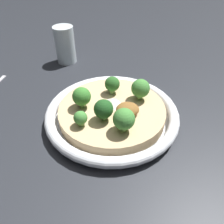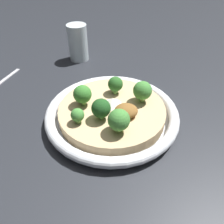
{
  "view_description": "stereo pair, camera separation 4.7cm",
  "coord_description": "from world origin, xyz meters",
  "px_view_note": "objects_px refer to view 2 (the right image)",
  "views": [
    {
      "loc": [
        0.04,
        0.36,
        0.33
      ],
      "look_at": [
        0.0,
        0.0,
        0.02
      ],
      "focal_mm": 35.0,
      "sensor_mm": 36.0,
      "label": 1
    },
    {
      "loc": [
        -0.01,
        0.36,
        0.33
      ],
      "look_at": [
        0.0,
        0.0,
        0.02
      ],
      "focal_mm": 35.0,
      "sensor_mm": 36.0,
      "label": 2
    }
  ],
  "objects_px": {
    "broccoli_right": "(82,94)",
    "broccoli_back_right": "(78,115)",
    "broccoli_back": "(101,108)",
    "risotto_bowl": "(112,113)",
    "drinking_glass": "(78,43)",
    "broccoli_left": "(142,91)",
    "broccoli_front_left": "(115,84)",
    "broccoli_back_left": "(119,120)"
  },
  "relations": [
    {
      "from": "risotto_bowl",
      "to": "broccoli_left",
      "type": "bearing_deg",
      "value": -160.32
    },
    {
      "from": "risotto_bowl",
      "to": "drinking_glass",
      "type": "distance_m",
      "value": 0.32
    },
    {
      "from": "broccoli_back_left",
      "to": "broccoli_back_right",
      "type": "relative_size",
      "value": 1.54
    },
    {
      "from": "broccoli_right",
      "to": "broccoli_back_right",
      "type": "height_order",
      "value": "broccoli_right"
    },
    {
      "from": "drinking_glass",
      "to": "broccoli_front_left",
      "type": "bearing_deg",
      "value": 116.43
    },
    {
      "from": "risotto_bowl",
      "to": "broccoli_back",
      "type": "bearing_deg",
      "value": 60.72
    },
    {
      "from": "broccoli_back_right",
      "to": "broccoli_back_left",
      "type": "bearing_deg",
      "value": 163.39
    },
    {
      "from": "broccoli_back",
      "to": "drinking_glass",
      "type": "height_order",
      "value": "drinking_glass"
    },
    {
      "from": "broccoli_right",
      "to": "drinking_glass",
      "type": "relative_size",
      "value": 0.42
    },
    {
      "from": "risotto_bowl",
      "to": "broccoli_back",
      "type": "height_order",
      "value": "broccoli_back"
    },
    {
      "from": "broccoli_back",
      "to": "broccoli_back_right",
      "type": "xyz_separation_m",
      "value": [
        0.04,
        0.01,
        -0.01
      ]
    },
    {
      "from": "risotto_bowl",
      "to": "broccoli_back_right",
      "type": "xyz_separation_m",
      "value": [
        0.07,
        0.05,
        0.03
      ]
    },
    {
      "from": "broccoli_back_right",
      "to": "broccoli_right",
      "type": "bearing_deg",
      "value": -93.15
    },
    {
      "from": "broccoli_left",
      "to": "broccoli_front_left",
      "type": "distance_m",
      "value": 0.07
    },
    {
      "from": "broccoli_back",
      "to": "broccoli_back_left",
      "type": "height_order",
      "value": "broccoli_back_left"
    },
    {
      "from": "risotto_bowl",
      "to": "broccoli_back_left",
      "type": "bearing_deg",
      "value": 100.99
    },
    {
      "from": "risotto_bowl",
      "to": "broccoli_right",
      "type": "distance_m",
      "value": 0.08
    },
    {
      "from": "risotto_bowl",
      "to": "broccoli_back",
      "type": "distance_m",
      "value": 0.06
    },
    {
      "from": "broccoli_right",
      "to": "broccoli_back",
      "type": "bearing_deg",
      "value": 132.65
    },
    {
      "from": "risotto_bowl",
      "to": "broccoli_left",
      "type": "distance_m",
      "value": 0.08
    },
    {
      "from": "broccoli_left",
      "to": "drinking_glass",
      "type": "height_order",
      "value": "drinking_glass"
    },
    {
      "from": "broccoli_left",
      "to": "broccoli_back_left",
      "type": "bearing_deg",
      "value": 61.88
    },
    {
      "from": "broccoli_right",
      "to": "broccoli_left",
      "type": "bearing_deg",
      "value": -173.63
    },
    {
      "from": "risotto_bowl",
      "to": "broccoli_front_left",
      "type": "distance_m",
      "value": 0.07
    },
    {
      "from": "broccoli_left",
      "to": "broccoli_right",
      "type": "relative_size",
      "value": 1.04
    },
    {
      "from": "broccoli_back_right",
      "to": "broccoli_back",
      "type": "bearing_deg",
      "value": -165.49
    },
    {
      "from": "broccoli_back_left",
      "to": "drinking_glass",
      "type": "xyz_separation_m",
      "value": [
        0.13,
        -0.36,
        -0.01
      ]
    },
    {
      "from": "broccoli_back_right",
      "to": "drinking_glass",
      "type": "bearing_deg",
      "value": -82.13
    },
    {
      "from": "risotto_bowl",
      "to": "broccoli_back_right",
      "type": "bearing_deg",
      "value": 36.33
    },
    {
      "from": "broccoli_back_left",
      "to": "broccoli_back_right",
      "type": "distance_m",
      "value": 0.08
    },
    {
      "from": "risotto_bowl",
      "to": "drinking_glass",
      "type": "xyz_separation_m",
      "value": [
        0.11,
        -0.29,
        0.04
      ]
    },
    {
      "from": "broccoli_left",
      "to": "broccoli_back",
      "type": "xyz_separation_m",
      "value": [
        0.08,
        0.06,
        -0.0
      ]
    },
    {
      "from": "broccoli_back",
      "to": "drinking_glass",
      "type": "distance_m",
      "value": 0.34
    },
    {
      "from": "drinking_glass",
      "to": "broccoli_right",
      "type": "bearing_deg",
      "value": 100.04
    },
    {
      "from": "risotto_bowl",
      "to": "broccoli_front_left",
      "type": "height_order",
      "value": "broccoli_front_left"
    },
    {
      "from": "broccoli_left",
      "to": "drinking_glass",
      "type": "bearing_deg",
      "value": -56.79
    },
    {
      "from": "broccoli_right",
      "to": "broccoli_back_right",
      "type": "bearing_deg",
      "value": 86.85
    },
    {
      "from": "broccoli_back_left",
      "to": "broccoli_back_right",
      "type": "xyz_separation_m",
      "value": [
        0.08,
        -0.02,
        -0.01
      ]
    },
    {
      "from": "risotto_bowl",
      "to": "broccoli_front_left",
      "type": "bearing_deg",
      "value": -96.9
    },
    {
      "from": "broccoli_front_left",
      "to": "broccoli_back_left",
      "type": "relative_size",
      "value": 0.83
    },
    {
      "from": "drinking_glass",
      "to": "broccoli_left",
      "type": "bearing_deg",
      "value": 123.21
    },
    {
      "from": "broccoli_front_left",
      "to": "broccoli_back_right",
      "type": "height_order",
      "value": "broccoli_front_left"
    }
  ]
}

